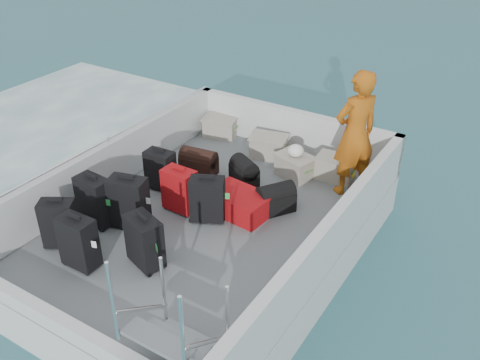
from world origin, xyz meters
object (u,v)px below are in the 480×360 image
(suitcase_6, at_px, (145,242))
(passenger, at_px, (355,134))
(suitcase_4, at_px, (129,203))
(crate_0, at_px, (220,127))
(suitcase_7, at_px, (207,200))
(suitcase_1, at_px, (95,201))
(suitcase_2, at_px, (160,170))
(suitcase_3, at_px, (79,243))
(suitcase_8, at_px, (240,203))
(suitcase_5, at_px, (180,190))
(crate_1, at_px, (269,147))
(crate_3, at_px, (335,169))
(crate_2, at_px, (295,167))
(suitcase_0, at_px, (59,224))

(suitcase_6, bearing_deg, passenger, 82.04)
(suitcase_4, xyz_separation_m, crate_0, (-0.50, 2.86, -0.19))
(suitcase_4, relative_size, crate_0, 1.31)
(suitcase_7, bearing_deg, crate_0, 93.24)
(suitcase_1, relative_size, suitcase_2, 1.14)
(suitcase_3, relative_size, suitcase_8, 0.84)
(suitcase_5, bearing_deg, passenger, 45.10)
(suitcase_4, xyz_separation_m, suitcase_7, (0.78, 0.65, -0.04))
(suitcase_8, bearing_deg, suitcase_4, 140.07)
(suitcase_4, relative_size, suitcase_6, 1.10)
(suitcase_3, relative_size, crate_1, 1.22)
(suitcase_4, height_order, crate_1, suitcase_4)
(suitcase_7, height_order, crate_0, suitcase_7)
(suitcase_1, relative_size, suitcase_6, 1.06)
(crate_1, height_order, crate_3, crate_1)
(suitcase_5, bearing_deg, suitcase_3, -98.29)
(suitcase_6, distance_m, crate_0, 3.55)
(suitcase_5, relative_size, crate_3, 1.16)
(suitcase_2, distance_m, crate_0, 1.93)
(suitcase_1, height_order, suitcase_7, suitcase_1)
(suitcase_4, distance_m, crate_2, 2.62)
(suitcase_8, bearing_deg, suitcase_1, 135.46)
(suitcase_5, height_order, crate_2, suitcase_5)
(suitcase_3, relative_size, crate_0, 1.24)
(suitcase_2, distance_m, suitcase_8, 1.33)
(suitcase_2, xyz_separation_m, suitcase_8, (1.32, 0.06, -0.14))
(suitcase_0, bearing_deg, crate_3, 25.64)
(suitcase_1, relative_size, crate_3, 1.28)
(crate_1, relative_size, crate_2, 1.04)
(suitcase_2, xyz_separation_m, suitcase_7, (1.04, -0.30, 0.01))
(suitcase_7, relative_size, passenger, 0.34)
(suitcase_4, height_order, suitcase_5, suitcase_4)
(suitcase_8, bearing_deg, suitcase_3, 158.88)
(suitcase_8, distance_m, crate_0, 2.41)
(suitcase_3, distance_m, suitcase_7, 1.73)
(suitcase_0, height_order, suitcase_5, suitcase_0)
(suitcase_6, distance_m, passenger, 3.23)
(suitcase_1, relative_size, suitcase_4, 0.97)
(suitcase_3, relative_size, suitcase_7, 1.06)
(suitcase_3, distance_m, passenger, 3.90)
(suitcase_7, distance_m, crate_1, 2.01)
(suitcase_6, xyz_separation_m, crate_0, (-1.18, 3.35, -0.16))
(suitcase_0, distance_m, crate_1, 3.57)
(suitcase_0, xyz_separation_m, crate_1, (1.02, 3.42, -0.16))
(suitcase_3, xyz_separation_m, crate_3, (1.72, 3.49, -0.17))
(suitcase_0, relative_size, crate_3, 1.21)
(suitcase_6, xyz_separation_m, suitcase_7, (0.09, 1.14, -0.01))
(suitcase_3, relative_size, suitcase_4, 0.94)
(suitcase_6, bearing_deg, crate_2, 97.36)
(crate_0, relative_size, crate_1, 0.98)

